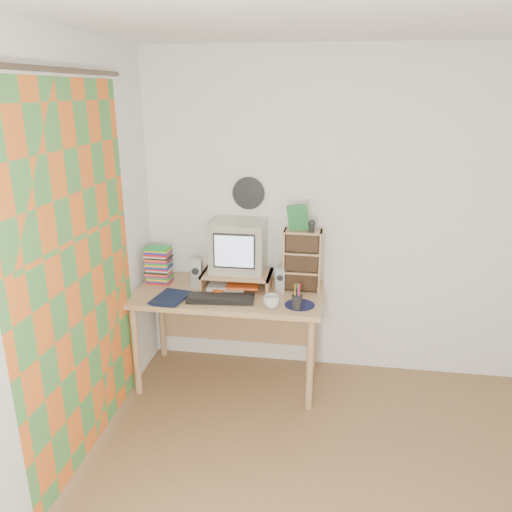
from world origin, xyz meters
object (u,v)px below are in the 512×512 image
(crt_monitor, at_px, (238,247))
(mug, at_px, (271,302))
(desk, at_px, (230,305))
(diary, at_px, (157,294))
(dvd_stack, at_px, (159,267))
(keyboard, at_px, (221,299))
(cd_rack, at_px, (302,260))

(crt_monitor, height_order, mug, crt_monitor)
(desk, distance_m, diary, 0.57)
(dvd_stack, bearing_deg, crt_monitor, 5.07)
(dvd_stack, relative_size, mug, 2.27)
(keyboard, bearing_deg, crt_monitor, 72.98)
(desk, bearing_deg, cd_rack, 6.89)
(crt_monitor, distance_m, keyboard, 0.44)
(crt_monitor, xyz_separation_m, dvd_stack, (-0.62, -0.04, -0.18))
(cd_rack, relative_size, diary, 1.77)
(desk, distance_m, cd_rack, 0.66)
(desk, height_order, cd_rack, cd_rack)
(keyboard, height_order, cd_rack, cd_rack)
(crt_monitor, distance_m, cd_rack, 0.50)
(keyboard, xyz_separation_m, diary, (-0.47, -0.02, 0.01))
(crt_monitor, height_order, cd_rack, crt_monitor)
(cd_rack, bearing_deg, desk, -171.81)
(crt_monitor, height_order, keyboard, crt_monitor)
(keyboard, distance_m, mug, 0.38)
(dvd_stack, relative_size, cd_rack, 0.56)
(cd_rack, bearing_deg, crt_monitor, 178.78)
(crt_monitor, distance_m, diary, 0.69)
(mug, bearing_deg, crt_monitor, 128.33)
(desk, height_order, diary, diary)
(keyboard, xyz_separation_m, dvd_stack, (-0.55, 0.28, 0.11))
(crt_monitor, height_order, diary, crt_monitor)
(desk, distance_m, dvd_stack, 0.63)
(mug, bearing_deg, keyboard, 170.60)
(diary, bearing_deg, dvd_stack, 114.89)
(crt_monitor, bearing_deg, desk, -120.66)
(keyboard, distance_m, diary, 0.47)
(cd_rack, height_order, diary, cd_rack)
(crt_monitor, relative_size, keyboard, 0.83)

